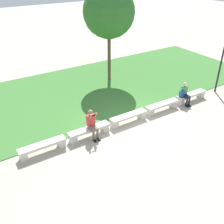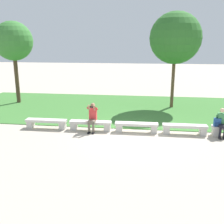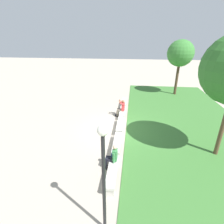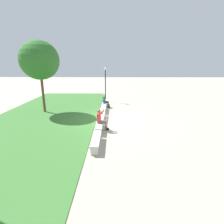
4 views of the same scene
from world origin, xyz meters
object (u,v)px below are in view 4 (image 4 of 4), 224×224
(person_distant, at_px, (105,100))
(lamp_post, at_px, (105,79))
(tree_behind_wall, at_px, (39,60))
(bench_near, at_px, (100,126))
(bench_end, at_px, (105,103))
(person_photographer, at_px, (101,118))
(backpack, at_px, (105,101))
(bench_far, at_px, (104,108))
(bench_main, at_px, (96,141))
(bench_mid, at_px, (102,116))

(person_distant, height_order, lamp_post, lamp_post)
(tree_behind_wall, xyz_separation_m, lamp_post, (4.44, -5.03, -1.87))
(bench_near, relative_size, bench_end, 1.00)
(person_photographer, distance_m, backpack, 5.60)
(bench_far, height_order, person_distant, person_distant)
(bench_end, distance_m, person_photographer, 6.40)
(bench_main, height_order, bench_mid, same)
(bench_main, height_order, bench_near, same)
(bench_near, distance_m, tree_behind_wall, 7.67)
(bench_mid, bearing_deg, bench_end, 0.00)
(bench_far, bearing_deg, bench_near, 180.00)
(bench_mid, xyz_separation_m, lamp_post, (6.47, 0.02, 2.10))
(bench_end, xyz_separation_m, backpack, (-0.79, -0.02, 0.32))
(person_distant, bearing_deg, bench_near, 179.35)
(bench_near, distance_m, backpack, 5.73)
(bench_end, height_order, lamp_post, lamp_post)
(person_distant, bearing_deg, backpack, 163.96)
(bench_near, relative_size, bench_far, 1.00)
(bench_main, bearing_deg, person_distant, -0.47)
(bench_mid, height_order, person_photographer, person_photographer)
(bench_near, xyz_separation_m, lamp_post, (8.64, 0.02, 2.10))
(person_distant, height_order, backpack, person_distant)
(bench_main, bearing_deg, bench_near, 0.00)
(bench_far, xyz_separation_m, lamp_post, (4.30, 0.02, 2.10))
(person_distant, distance_m, lamp_post, 3.25)
(bench_end, bearing_deg, tree_behind_wall, 114.56)
(bench_mid, distance_m, bench_end, 4.34)
(tree_behind_wall, bearing_deg, bench_main, -141.61)
(bench_mid, bearing_deg, bench_main, 180.00)
(person_photographer, relative_size, tree_behind_wall, 0.23)
(person_photographer, bearing_deg, bench_far, 1.06)
(bench_end, relative_size, person_distant, 1.57)
(bench_mid, height_order, bench_end, same)
(bench_near, distance_m, person_distant, 5.90)
(bench_mid, relative_size, bench_end, 1.00)
(bench_end, relative_size, backpack, 4.61)
(bench_near, xyz_separation_m, person_photographer, (0.12, -0.08, 0.44))
(bench_mid, xyz_separation_m, person_photographer, (-2.05, -0.08, 0.44))
(bench_end, bearing_deg, bench_mid, 180.00)
(bench_far, distance_m, lamp_post, 4.78)
(bench_near, xyz_separation_m, person_distant, (5.89, -0.07, 0.37))
(backpack, distance_m, lamp_post, 3.42)
(bench_mid, relative_size, tree_behind_wall, 0.34)
(bench_far, relative_size, lamp_post, 0.54)
(lamp_post, bearing_deg, bench_mid, -179.81)
(bench_main, relative_size, backpack, 4.61)
(bench_end, bearing_deg, person_photographer, -179.30)
(bench_main, height_order, person_photographer, person_photographer)
(bench_far, bearing_deg, backpack, -0.74)
(bench_main, relative_size, person_photographer, 1.50)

